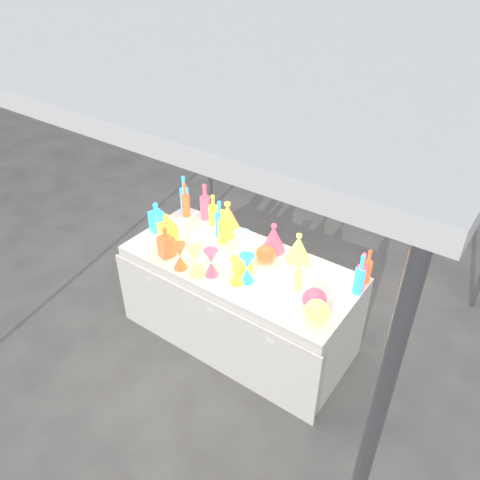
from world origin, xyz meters
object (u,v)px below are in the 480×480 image
Objects in this scene: cardboard_box_closed at (340,181)px; lampshade_0 at (228,218)px; hourglass_0 at (180,256)px; bottle_0 at (213,210)px; globe_0 at (242,268)px; display_table at (239,300)px; decanter_0 at (168,230)px.

cardboard_box_closed is 2.55m from lampshade_0.
hourglass_0 is at bearing -88.58° from lampshade_0.
bottle_0 is 1.80× the size of globe_0.
cardboard_box_closed is 3.12m from hourglass_0.
globe_0 reaches higher than display_table.
display_table is 6.71× the size of lampshade_0.
lampshade_0 is at bearing 78.43° from decanter_0.
display_table is 2.78m from cardboard_box_closed.
decanter_0 is at bearing -166.79° from display_table.
bottle_0 is at bearing 172.20° from lampshade_0.
hourglass_0 is (-0.31, -0.30, 0.48)m from display_table.
lampshade_0 is (0.09, -2.45, 0.71)m from cardboard_box_closed.
display_table is 8.79× the size of hourglass_0.
decanter_0 is (-0.18, -2.88, 0.72)m from cardboard_box_closed.
lampshade_0 is at bearing 90.99° from hourglass_0.
lampshade_0 is (-0.43, 0.40, 0.07)m from globe_0.
lampshade_0 reaches higher than globe_0.
decanter_0 reaches higher than hourglass_0.
decanter_0 is (-0.09, -0.45, 0.00)m from bottle_0.
globe_0 reaches higher than cardboard_box_closed.
lampshade_0 reaches higher than cardboard_box_closed.
globe_0 is at bearing 25.32° from hourglass_0.
display_table is at bearing -32.43° from bottle_0.
cardboard_box_closed is at bearing 88.01° from bottle_0.
cardboard_box_closed is 1.70× the size of decanter_0.
decanter_0 is 1.36× the size of hourglass_0.
decanter_0 is at bearing -101.47° from bottle_0.
bottle_0 is 0.64m from hourglass_0.
bottle_0 is 0.17m from lampshade_0.
display_table is 0.46m from globe_0.
display_table is 6.46× the size of decanter_0.
decanter_0 is at bearing -115.83° from cardboard_box_closed.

